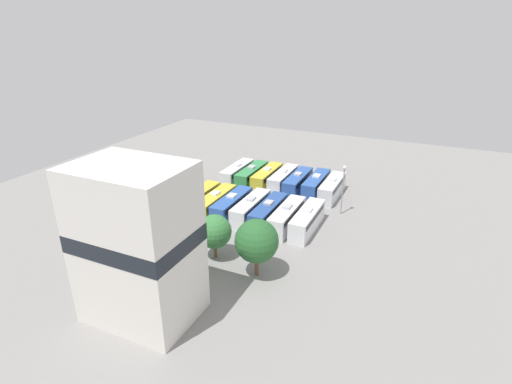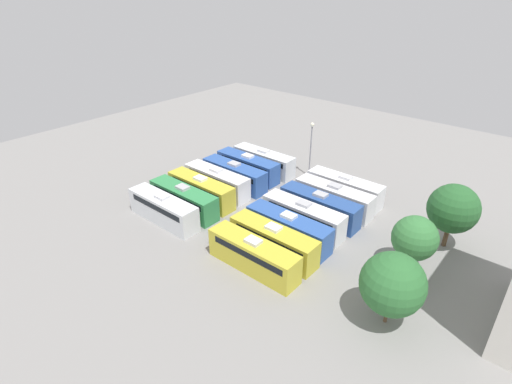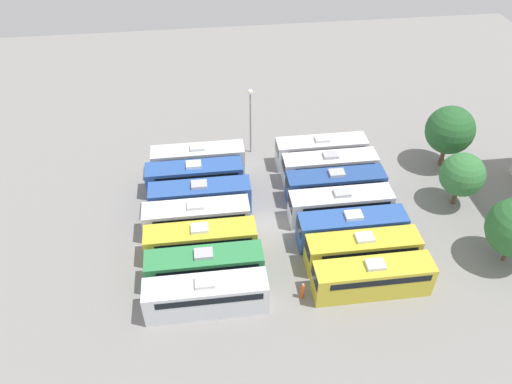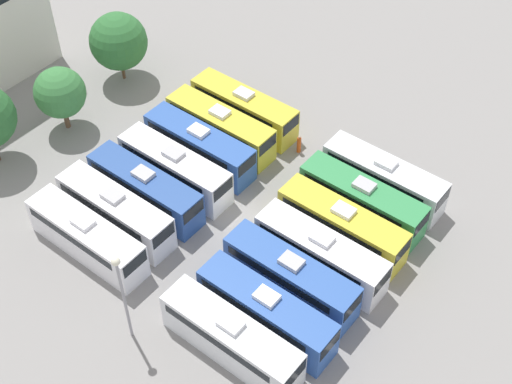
# 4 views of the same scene
# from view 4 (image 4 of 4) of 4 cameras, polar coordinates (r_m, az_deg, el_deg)

# --- Properties ---
(ground_plane) EXTENTS (102.87, 102.87, 0.00)m
(ground_plane) POSITION_cam_4_polar(r_m,az_deg,el_deg) (56.38, -1.20, -2.39)
(ground_plane) COLOR gray
(bus_0) EXTENTS (2.59, 10.33, 3.57)m
(bus_0) POSITION_cam_4_polar(r_m,az_deg,el_deg) (47.85, -2.01, -11.56)
(bus_0) COLOR silver
(bus_0) RESTS_ON ground_plane
(bus_1) EXTENTS (2.59, 10.33, 3.57)m
(bus_1) POSITION_cam_4_polar(r_m,az_deg,el_deg) (49.01, 0.80, -9.46)
(bus_1) COLOR #2D56A8
(bus_1) RESTS_ON ground_plane
(bus_2) EXTENTS (2.59, 10.33, 3.57)m
(bus_2) POSITION_cam_4_polar(r_m,az_deg,el_deg) (50.80, 2.76, -6.70)
(bus_2) COLOR #2D56A8
(bus_2) RESTS_ON ground_plane
(bus_3) EXTENTS (2.59, 10.33, 3.57)m
(bus_3) POSITION_cam_4_polar(r_m,az_deg,el_deg) (52.26, 5.17, -4.84)
(bus_3) COLOR silver
(bus_3) RESTS_ON ground_plane
(bus_4) EXTENTS (2.59, 10.33, 3.57)m
(bus_4) POSITION_cam_4_polar(r_m,az_deg,el_deg) (54.18, 6.86, -2.62)
(bus_4) COLOR gold
(bus_4) RESTS_ON ground_plane
(bus_5) EXTENTS (2.59, 10.33, 3.57)m
(bus_5) POSITION_cam_4_polar(r_m,az_deg,el_deg) (56.17, 8.45, -0.61)
(bus_5) COLOR #338C4C
(bus_5) RESTS_ON ground_plane
(bus_6) EXTENTS (2.59, 10.33, 3.57)m
(bus_6) POSITION_cam_4_polar(r_m,az_deg,el_deg) (58.21, 10.15, 1.17)
(bus_6) COLOR silver
(bus_6) RESTS_ON ground_plane
(bus_7) EXTENTS (2.59, 10.33, 3.57)m
(bus_7) POSITION_cam_4_polar(r_m,az_deg,el_deg) (54.54, -13.40, -3.45)
(bus_7) COLOR white
(bus_7) RESTS_ON ground_plane
(bus_8) EXTENTS (2.59, 10.33, 3.57)m
(bus_8) POSITION_cam_4_polar(r_m,az_deg,el_deg) (55.85, -11.19, -1.44)
(bus_8) COLOR silver
(bus_8) RESTS_ON ground_plane
(bus_9) EXTENTS (2.59, 10.33, 3.57)m
(bus_9) POSITION_cam_4_polar(r_m,az_deg,el_deg) (57.11, -8.86, 0.31)
(bus_9) COLOR #284C93
(bus_9) RESTS_ON ground_plane
(bus_10) EXTENTS (2.59, 10.33, 3.57)m
(bus_10) POSITION_cam_4_polar(r_m,az_deg,el_deg) (58.46, -6.51, 1.93)
(bus_10) COLOR silver
(bus_10) RESTS_ON ground_plane
(bus_11) EXTENTS (2.59, 10.33, 3.57)m
(bus_11) POSITION_cam_4_polar(r_m,az_deg,el_deg) (60.26, -4.56, 3.74)
(bus_11) COLOR #2D56A8
(bus_11) RESTS_ON ground_plane
(bus_12) EXTENTS (2.59, 10.33, 3.57)m
(bus_12) POSITION_cam_4_polar(r_m,az_deg,el_deg) (61.98, -2.88, 5.26)
(bus_12) COLOR gold
(bus_12) RESTS_ON ground_plane
(bus_13) EXTENTS (2.59, 10.33, 3.57)m
(bus_13) POSITION_cam_4_polar(r_m,az_deg,el_deg) (63.83, -0.99, 6.74)
(bus_13) COLOR gold
(bus_13) RESTS_ON ground_plane
(worker_person) EXTENTS (0.36, 0.36, 1.81)m
(worker_person) POSITION_cam_4_polar(r_m,az_deg,el_deg) (61.65, 3.46, 3.82)
(worker_person) COLOR #CC4C19
(worker_person) RESTS_ON ground_plane
(light_pole) EXTENTS (0.60, 0.60, 8.37)m
(light_pole) POSITION_cam_4_polar(r_m,az_deg,el_deg) (46.22, -10.74, -7.37)
(light_pole) COLOR gray
(light_pole) RESTS_ON ground_plane
(tree_1) EXTENTS (4.52, 4.52, 6.12)m
(tree_1) POSITION_cam_4_polar(r_m,az_deg,el_deg) (64.44, -15.41, 7.67)
(tree_1) COLOR brown
(tree_1) RESTS_ON ground_plane
(tree_2) EXTENTS (5.46, 5.46, 6.92)m
(tree_2) POSITION_cam_4_polar(r_m,az_deg,el_deg) (69.06, -10.95, 11.74)
(tree_2) COLOR brown
(tree_2) RESTS_ON ground_plane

